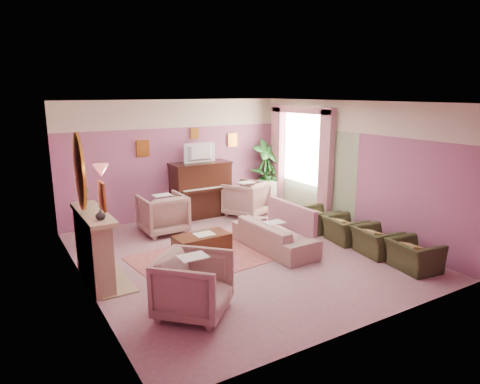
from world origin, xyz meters
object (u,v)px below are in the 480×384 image
piano (201,190)px  olive_chair_d (318,216)px  coffee_table (202,246)px  sofa (274,230)px  floral_armchair_left (163,212)px  olive_chair_c (345,226)px  floral_armchair_right (246,197)px  olive_chair_a (414,251)px  side_table (268,194)px  olive_chair_b (377,237)px  television (201,151)px  floral_armchair_front (194,282)px

piano → olive_chair_d: piano is taller
coffee_table → sofa: (1.39, -0.30, 0.16)m
piano → floral_armchair_left: size_ratio=1.49×
olive_chair_c → floral_armchair_right: bearing=105.4°
piano → olive_chair_a: 5.10m
coffee_table → floral_armchair_right: 2.90m
side_table → olive_chair_b: bearing=-93.1°
piano → floral_armchair_left: (-1.27, -0.73, -0.18)m
floral_armchair_left → olive_chair_b: floral_armchair_left is taller
floral_armchair_right → olive_chair_c: 2.72m
olive_chair_d → side_table: (0.21, 2.22, 0.01)m
television → floral_armchair_right: (0.96, -0.50, -1.13)m
olive_chair_b → olive_chair_c: 0.82m
floral_armchair_left → side_table: 3.22m
floral_armchair_right → olive_chair_c: bearing=-74.6°
olive_chair_d → side_table: size_ratio=1.13×
floral_armchair_left → olive_chair_a: size_ratio=1.19×
sofa → side_table: sofa is taller
television → sofa: 3.00m
television → olive_chair_c: television is taller
coffee_table → floral_armchair_left: size_ratio=1.06×
floral_armchair_front → olive_chair_b: floral_armchair_front is taller
floral_armchair_right → floral_armchair_front: 4.84m
coffee_table → floral_armchair_right: bearing=42.0°
coffee_table → floral_armchair_front: 2.03m
piano → floral_armchair_right: piano is taller
olive_chair_a → side_table: 4.69m
coffee_table → olive_chair_a: olive_chair_a is taller
coffee_table → olive_chair_a: (2.87, -2.32, 0.12)m
floral_armchair_left → olive_chair_c: 3.82m
floral_armchair_right → sofa: bearing=-108.6°
sofa → olive_chair_a: (1.48, -2.02, -0.04)m
sofa → olive_chair_a: sofa is taller
piano → side_table: bearing=-3.8°
olive_chair_d → coffee_table: bearing=-177.3°
olive_chair_a → olive_chair_b: same height
piano → olive_chair_d: bearing=-54.4°
floral_armchair_front → piano: bearing=62.9°
television → floral_armchair_front: bearing=-117.4°
side_table → coffee_table: bearing=-142.6°
sofa → television: bearing=94.2°
floral_armchair_front → olive_chair_c: size_ratio=1.19×
television → sofa: bearing=-85.8°
floral_armchair_right → piano: bearing=150.1°
olive_chair_c → side_table: (0.21, 3.04, 0.01)m
olive_chair_d → olive_chair_c: bearing=-90.0°
sofa → olive_chair_a: size_ratio=2.41×
olive_chair_a → side_table: size_ratio=1.13×
olive_chair_a → olive_chair_b: bearing=90.0°
piano → olive_chair_b: size_ratio=1.77×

